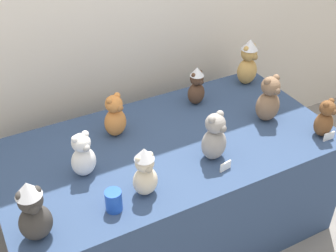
{
  "coord_description": "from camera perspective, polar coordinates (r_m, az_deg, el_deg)",
  "views": [
    {
      "loc": [
        -0.91,
        -1.47,
        2.23
      ],
      "look_at": [
        0.0,
        0.25,
        0.84
      ],
      "focal_mm": 46.55,
      "sensor_mm": 36.0,
      "label": 1
    }
  ],
  "objects": [
    {
      "name": "teddy_bear_cream",
      "position": [
        2.07,
        -3.03,
        -6.03
      ],
      "size": [
        0.13,
        0.12,
        0.28
      ],
      "rotation": [
        0.0,
        0.0,
        0.06
      ],
      "color": "beige",
      "rests_on": "display_table"
    },
    {
      "name": "teddy_bear_mocha",
      "position": [
        2.65,
        13.04,
        3.35
      ],
      "size": [
        0.16,
        0.14,
        0.3
      ],
      "rotation": [
        0.0,
        0.0,
        0.09
      ],
      "color": "#7F6047",
      "rests_on": "display_table"
    },
    {
      "name": "display_table",
      "position": [
        2.7,
        0.0,
        -8.34
      ],
      "size": [
        1.9,
        0.98,
        0.72
      ],
      "primitive_type": "cube",
      "color": "navy",
      "rests_on": "ground_plane"
    },
    {
      "name": "teddy_bear_charcoal",
      "position": [
        1.94,
        -17.25,
        -10.65
      ],
      "size": [
        0.15,
        0.13,
        0.32
      ],
      "rotation": [
        0.0,
        0.0,
        0.02
      ],
      "color": "#383533",
      "rests_on": "display_table"
    },
    {
      "name": "teddy_bear_ash",
      "position": [
        2.3,
        6.1,
        -1.52
      ],
      "size": [
        0.18,
        0.16,
        0.28
      ],
      "rotation": [
        0.0,
        0.0,
        0.31
      ],
      "color": "gray",
      "rests_on": "display_table"
    },
    {
      "name": "wall_back",
      "position": [
        2.78,
        -7.43,
        15.72
      ],
      "size": [
        7.0,
        0.08,
        2.6
      ],
      "primitive_type": "cube",
      "color": "silver",
      "rests_on": "ground_plane"
    },
    {
      "name": "teddy_bear_cocoa",
      "position": [
        2.75,
        3.75,
        5.24
      ],
      "size": [
        0.14,
        0.12,
        0.26
      ],
      "rotation": [
        0.0,
        0.0,
        0.24
      ],
      "color": "#4C3323",
      "rests_on": "display_table"
    },
    {
      "name": "teddy_bear_chestnut",
      "position": [
        2.62,
        19.84,
        0.86
      ],
      "size": [
        0.14,
        0.13,
        0.23
      ],
      "rotation": [
        0.0,
        0.0,
        0.27
      ],
      "color": "brown",
      "rests_on": "display_table"
    },
    {
      "name": "name_card_front_middle",
      "position": [
        2.29,
        7.54,
        -5.24
      ],
      "size": [
        0.07,
        0.02,
        0.05
      ],
      "primitive_type": "cube",
      "rotation": [
        0.0,
        0.0,
        0.16
      ],
      "color": "white",
      "rests_on": "display_table"
    },
    {
      "name": "teddy_bear_ginger",
      "position": [
        2.48,
        -6.96,
        1.25
      ],
      "size": [
        0.17,
        0.16,
        0.26
      ],
      "rotation": [
        0.0,
        0.0,
        0.43
      ],
      "color": "#D17F3D",
      "rests_on": "display_table"
    },
    {
      "name": "party_cup_blue",
      "position": [
        2.06,
        -7.13,
        -9.67
      ],
      "size": [
        0.08,
        0.08,
        0.11
      ],
      "primitive_type": "cylinder",
      "color": "blue",
      "rests_on": "display_table"
    },
    {
      "name": "name_card_front_left",
      "position": [
        2.63,
        20.32,
        -1.27
      ],
      "size": [
        0.07,
        0.01,
        0.05
      ],
      "primitive_type": "cube",
      "rotation": [
        0.0,
        0.0,
        -0.04
      ],
      "color": "white",
      "rests_on": "display_table"
    },
    {
      "name": "teddy_bear_honey",
      "position": [
        3.0,
        10.44,
        8.2
      ],
      "size": [
        0.17,
        0.16,
        0.32
      ],
      "rotation": [
        0.0,
        0.0,
        0.26
      ],
      "color": "tan",
      "rests_on": "display_table"
    },
    {
      "name": "teddy_bear_snow",
      "position": [
        2.23,
        -11.08,
        -3.82
      ],
      "size": [
        0.16,
        0.14,
        0.26
      ],
      "rotation": [
        0.0,
        0.0,
        0.27
      ],
      "color": "white",
      "rests_on": "display_table"
    }
  ]
}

